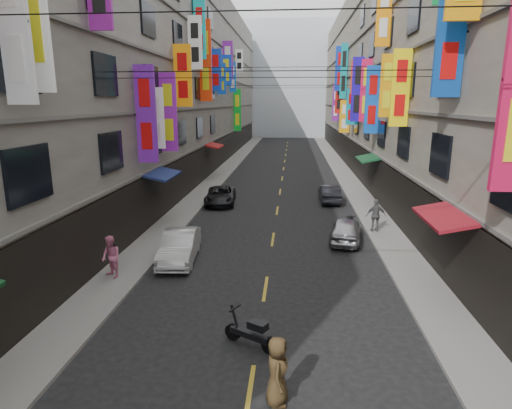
% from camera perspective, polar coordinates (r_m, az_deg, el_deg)
% --- Properties ---
extents(sidewalk_left, '(2.00, 90.00, 0.12)m').
position_cam_1_polar(sidewalk_left, '(40.23, -5.09, 3.68)').
color(sidewalk_left, slate).
rests_on(sidewalk_left, ground).
extents(sidewalk_right, '(2.00, 90.00, 0.12)m').
position_cam_1_polar(sidewalk_right, '(39.95, 12.15, 3.36)').
color(sidewalk_right, slate).
rests_on(sidewalk_right, ground).
extents(building_row_left, '(10.14, 90.00, 19.00)m').
position_cam_1_polar(building_row_left, '(41.20, -13.98, 16.74)').
color(building_row_left, gray).
rests_on(building_row_left, ground).
extents(building_row_right, '(10.14, 90.00, 19.00)m').
position_cam_1_polar(building_row_right, '(40.65, 21.59, 16.27)').
color(building_row_right, '#A59A8A').
rests_on(building_row_right, ground).
extents(haze_block, '(18.00, 8.00, 22.00)m').
position_cam_1_polar(haze_block, '(89.13, 4.49, 16.14)').
color(haze_block, silver).
rests_on(haze_block, ground).
extents(shop_signage, '(14.00, 55.00, 11.41)m').
position_cam_1_polar(shop_signage, '(32.34, 3.44, 17.31)').
color(shop_signage, blue).
rests_on(shop_signage, ground).
extents(street_awnings, '(13.99, 35.20, 0.41)m').
position_cam_1_polar(street_awnings, '(23.47, -0.52, 3.93)').
color(street_awnings, '#12431E').
rests_on(street_awnings, ground).
extents(overhead_cables, '(14.00, 38.04, 1.24)m').
position_cam_1_polar(overhead_cables, '(27.11, 3.07, 17.51)').
color(overhead_cables, black).
rests_on(overhead_cables, ground).
extents(lane_markings, '(0.12, 80.20, 0.01)m').
position_cam_1_polar(lane_markings, '(36.70, 3.37, 2.67)').
color(lane_markings, gold).
rests_on(lane_markings, ground).
extents(scooter_crossing, '(1.63, 0.99, 1.14)m').
position_cam_1_polar(scooter_crossing, '(12.84, -0.61, -16.75)').
color(scooter_crossing, black).
rests_on(scooter_crossing, ground).
extents(scooter_far_right, '(0.52, 1.80, 1.14)m').
position_cam_1_polar(scooter_far_right, '(23.72, 12.43, -2.63)').
color(scooter_far_right, black).
rests_on(scooter_far_right, ground).
extents(car_left_mid, '(1.79, 4.19, 1.34)m').
position_cam_1_polar(car_left_mid, '(19.36, -10.17, -5.50)').
color(car_left_mid, silver).
rests_on(car_left_mid, ground).
extents(car_left_far, '(2.32, 4.40, 1.18)m').
position_cam_1_polar(car_left_far, '(29.68, -4.77, 1.19)').
color(car_left_far, black).
rests_on(car_left_far, ground).
extents(car_right_mid, '(2.09, 3.89, 1.26)m').
position_cam_1_polar(car_right_mid, '(22.12, 11.90, -3.28)').
color(car_right_mid, '#A5A4A9').
rests_on(car_right_mid, ground).
extents(car_right_far, '(1.39, 3.75, 1.22)m').
position_cam_1_polar(car_right_far, '(30.60, 9.75, 1.46)').
color(car_right_far, '#23242A').
rests_on(car_right_far, ground).
extents(pedestrian_lfar, '(1.00, 0.95, 1.70)m').
position_cam_1_polar(pedestrian_lfar, '(17.87, -18.78, -6.66)').
color(pedestrian_lfar, pink).
rests_on(pedestrian_lfar, sidewalk_left).
extents(pedestrian_rfar, '(1.06, 0.63, 1.77)m').
position_cam_1_polar(pedestrian_rfar, '(23.70, 15.70, -1.42)').
color(pedestrian_rfar, '#57575A').
rests_on(pedestrian_rfar, sidewalk_right).
extents(pedestrian_crossing, '(0.58, 0.84, 1.69)m').
position_cam_1_polar(pedestrian_crossing, '(10.64, 2.86, -21.30)').
color(pedestrian_crossing, '#4A371D').
rests_on(pedestrian_crossing, ground).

